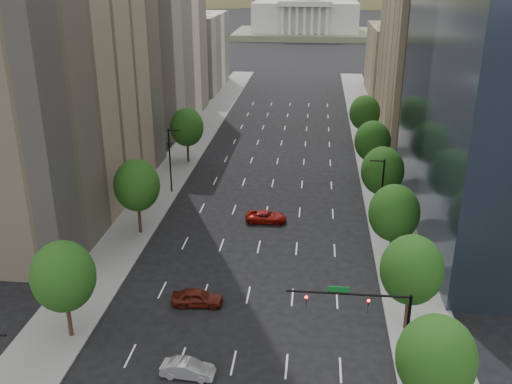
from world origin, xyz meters
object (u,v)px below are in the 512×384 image
(traffic_signal, at_px, (375,315))
(car_maroon, at_px, (197,297))
(car_silver, at_px, (188,369))
(capitol, at_px, (305,16))
(car_red_far, at_px, (266,217))

(traffic_signal, bearing_deg, car_maroon, 152.42)
(traffic_signal, relative_size, car_silver, 2.24)
(traffic_signal, height_order, car_maroon, traffic_signal)
(car_maroon, relative_size, car_silver, 1.15)
(capitol, xyz_separation_m, car_silver, (-3.19, -221.62, -7.91))
(traffic_signal, xyz_separation_m, car_silver, (-13.72, -1.91, -4.50))
(car_silver, bearing_deg, capitol, 2.58)
(traffic_signal, height_order, capitol, capitol)
(car_maroon, distance_m, car_silver, 9.79)
(capitol, relative_size, car_maroon, 12.78)
(traffic_signal, relative_size, car_red_far, 1.85)
(traffic_signal, relative_size, capitol, 0.15)
(capitol, distance_m, car_maroon, 212.09)
(capitol, bearing_deg, car_silver, -90.82)
(car_red_far, bearing_deg, car_maroon, 163.74)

